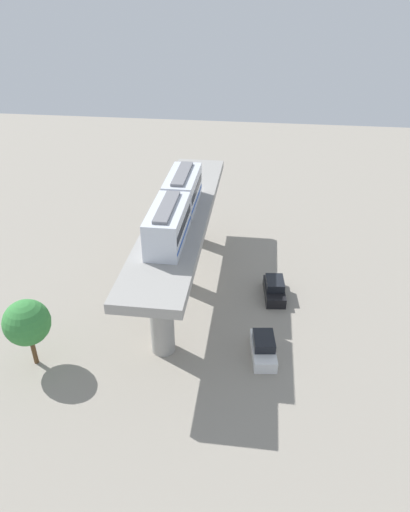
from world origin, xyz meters
name	(u,v)px	position (x,y,z in m)	size (l,w,h in m)	color
ground_plane	(182,286)	(0.00, 0.00, 0.00)	(120.00, 120.00, 0.00)	gray
viaduct	(181,232)	(0.00, 0.00, 6.01)	(5.20, 28.00, 8.02)	#999691
train	(176,206)	(0.00, -1.90, 9.55)	(2.64, 13.55, 3.24)	silver
parked_car_white	(263,348)	(8.10, -8.72, 0.74)	(2.31, 4.39, 1.76)	white
parked_car_black	(274,289)	(8.96, -0.45, 0.74)	(2.22, 4.36, 1.76)	black
tree_near_viaduct	(27,323)	(-9.69, -11.89, 4.03)	(3.55, 3.55, 5.82)	brown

